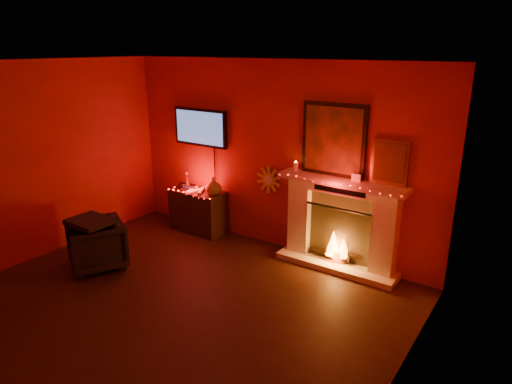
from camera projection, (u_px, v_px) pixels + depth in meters
room at (139, 205)px, 4.55m from camera, size 5.00×5.00×5.00m
fireplace at (341, 216)px, 6.01m from camera, size 1.72×0.40×2.18m
tv at (200, 128)px, 7.09m from camera, size 1.00×0.07×1.24m
sunburst_clock at (269, 180)px, 6.64m from camera, size 0.40×0.03×0.40m
console_table at (199, 209)px, 7.28m from camera, size 0.89×0.52×0.94m
armchair at (96, 245)px, 6.09m from camera, size 0.95×0.95×0.65m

